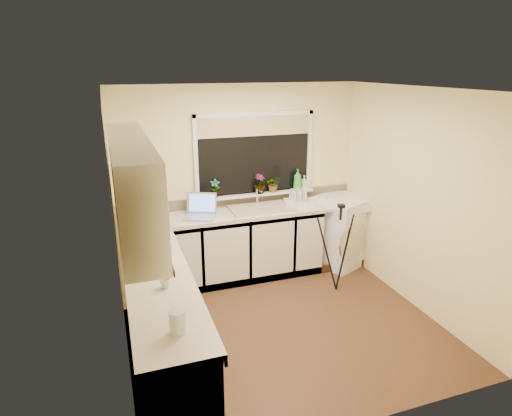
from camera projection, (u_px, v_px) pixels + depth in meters
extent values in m
plane|color=brown|center=(281.00, 322.00, 4.71)|extent=(3.20, 3.20, 0.00)
plane|color=white|center=(286.00, 89.00, 3.94)|extent=(3.20, 3.20, 0.00)
plane|color=#FFEEAA|center=(240.00, 180.00, 5.67)|extent=(3.20, 0.00, 3.20)
plane|color=#FFEEAA|center=(367.00, 285.00, 2.98)|extent=(3.20, 0.00, 3.20)
plane|color=#FFEEAA|center=(116.00, 236.00, 3.83)|extent=(0.00, 3.00, 3.00)
plane|color=#FFEEAA|center=(417.00, 201.00, 4.82)|extent=(0.00, 3.00, 3.00)
cube|color=silver|center=(223.00, 248.00, 5.55)|extent=(2.55, 0.60, 0.86)
cube|color=silver|center=(161.00, 325.00, 3.90)|extent=(0.54, 2.40, 0.86)
cube|color=beige|center=(247.00, 212.00, 5.51)|extent=(3.20, 0.60, 0.04)
cube|color=beige|center=(158.00, 281.00, 3.76)|extent=(0.60, 2.40, 0.04)
cube|color=silver|center=(133.00, 184.00, 3.29)|extent=(0.28, 1.90, 0.70)
cube|color=beige|center=(120.00, 260.00, 3.59)|extent=(0.02, 2.40, 0.45)
cube|color=beige|center=(240.00, 199.00, 5.74)|extent=(3.20, 0.02, 0.14)
cube|color=black|center=(255.00, 155.00, 5.62)|extent=(1.50, 0.02, 1.00)
cube|color=tan|center=(255.00, 126.00, 5.47)|extent=(1.50, 0.02, 0.25)
cube|color=white|center=(256.00, 194.00, 5.73)|extent=(1.60, 0.14, 0.03)
cube|color=tan|center=(262.00, 208.00, 5.56)|extent=(0.82, 0.46, 0.03)
cylinder|color=silver|center=(257.00, 196.00, 5.69)|extent=(0.03, 0.03, 0.24)
cube|color=white|center=(340.00, 231.00, 6.01)|extent=(0.87, 0.86, 0.95)
cube|color=#9C9DA4|center=(199.00, 217.00, 5.23)|extent=(0.45, 0.40, 0.02)
cube|color=#5681EB|center=(202.00, 203.00, 5.34)|extent=(0.36, 0.21, 0.26)
cylinder|color=white|center=(159.00, 251.00, 4.03)|extent=(0.17, 0.17, 0.23)
cube|color=beige|center=(299.00, 203.00, 5.72)|extent=(0.44, 0.37, 0.06)
cylinder|color=silver|center=(178.00, 322.00, 2.98)|extent=(0.12, 0.12, 0.17)
cylinder|color=silver|center=(148.00, 270.00, 3.81)|extent=(0.07, 0.07, 0.10)
imported|color=silver|center=(144.00, 226.00, 4.55)|extent=(0.58, 0.67, 0.31)
imported|color=#999999|center=(215.00, 188.00, 5.50)|extent=(0.14, 0.11, 0.24)
imported|color=#999999|center=(260.00, 184.00, 5.67)|extent=(0.19, 0.19, 0.26)
imported|color=#999999|center=(273.00, 184.00, 5.74)|extent=(0.21, 0.19, 0.22)
imported|color=green|center=(298.00, 180.00, 5.83)|extent=(0.13, 0.13, 0.28)
imported|color=#999999|center=(304.00, 182.00, 5.90)|extent=(0.09, 0.09, 0.18)
imported|color=silver|center=(323.00, 199.00, 5.84)|extent=(0.15, 0.15, 0.09)
imported|color=beige|center=(165.00, 283.00, 3.59)|extent=(0.10, 0.10, 0.08)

